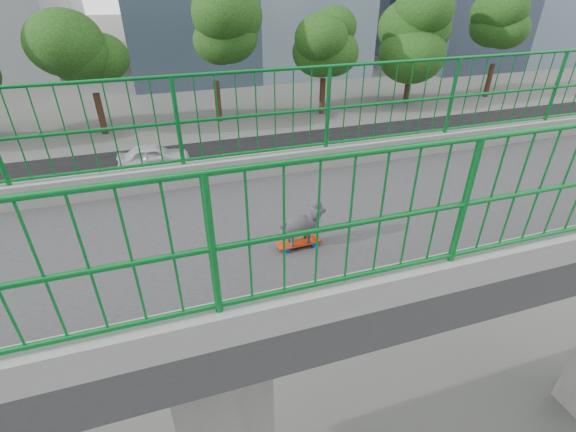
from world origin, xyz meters
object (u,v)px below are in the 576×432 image
(poodle, at_px, (302,223))
(car_0, at_px, (315,280))
(skateboard, at_px, (299,243))
(car_3, at_px, (31,195))
(car_4, at_px, (154,156))

(poodle, bearing_deg, car_0, 153.35)
(skateboard, distance_m, car_0, 9.48)
(skateboard, relative_size, car_3, 0.09)
(car_0, height_order, car_4, car_0)
(car_4, bearing_deg, car_0, -159.69)
(car_0, bearing_deg, poodle, -23.98)
(car_3, height_order, car_4, car_3)
(skateboard, distance_m, car_4, 20.34)
(car_3, distance_m, car_4, 6.40)
(skateboard, bearing_deg, car_3, -157.88)
(car_0, xyz_separation_m, car_4, (-12.80, -4.74, -0.03))
(skateboard, xyz_separation_m, car_4, (-19.22, -1.86, -6.38))
(poodle, height_order, car_4, poodle)
(car_0, bearing_deg, car_4, -159.69)
(poodle, bearing_deg, car_3, -157.80)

